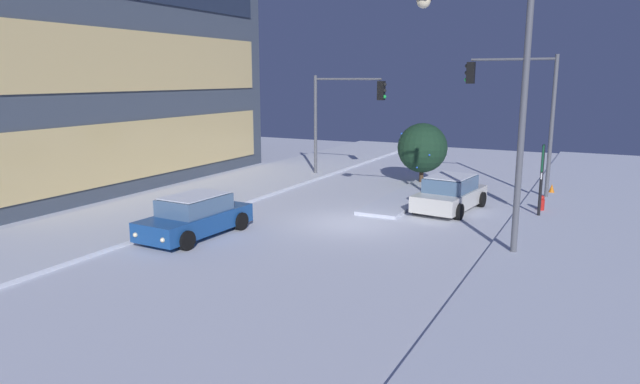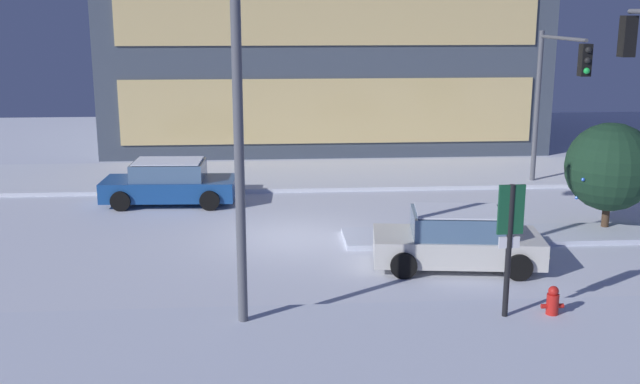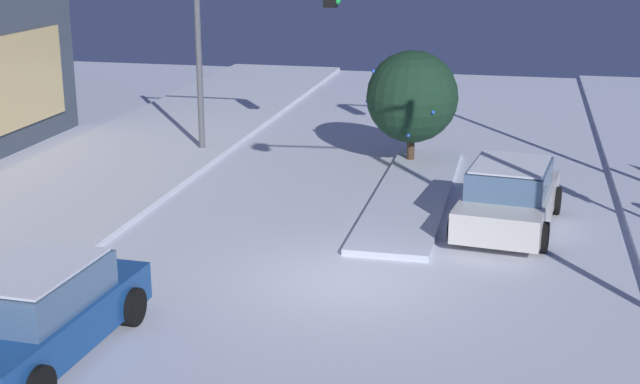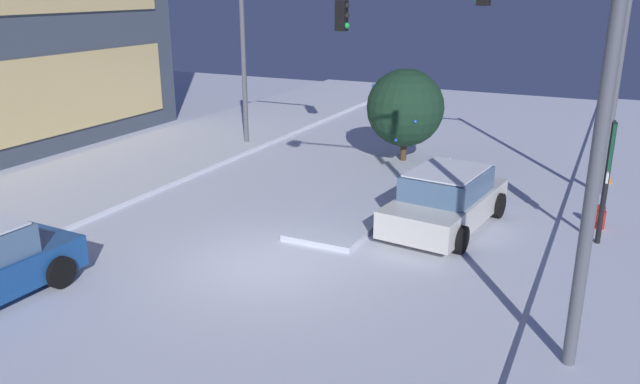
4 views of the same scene
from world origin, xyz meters
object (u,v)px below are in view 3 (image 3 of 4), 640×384
(car_far, at_px, (36,315))
(decorated_tree_median, at_px, (412,97))
(car_near, at_px, (509,197))
(traffic_light_corner_far_right, at_px, (255,20))
(traffic_light_corner_near_right, at_px, (599,9))

(car_far, distance_m, decorated_tree_median, 13.99)
(car_near, height_order, traffic_light_corner_far_right, traffic_light_corner_far_right)
(car_near, xyz_separation_m, traffic_light_corner_near_right, (4.12, -1.89, 3.83))
(traffic_light_corner_near_right, bearing_deg, car_near, 65.33)
(car_near, xyz_separation_m, car_far, (-8.10, 7.03, 0.00))
(car_far, distance_m, traffic_light_corner_near_right, 15.61)
(car_far, relative_size, traffic_light_corner_far_right, 0.80)
(car_far, relative_size, decorated_tree_median, 1.41)
(decorated_tree_median, bearing_deg, car_near, -151.20)
(traffic_light_corner_far_right, relative_size, traffic_light_corner_near_right, 0.86)
(traffic_light_corner_near_right, relative_size, decorated_tree_median, 2.03)
(traffic_light_corner_far_right, xyz_separation_m, traffic_light_corner_near_right, (-1.05, -9.29, 0.57))
(traffic_light_corner_far_right, bearing_deg, decorated_tree_median, 0.12)
(traffic_light_corner_near_right, xyz_separation_m, decorated_tree_median, (1.06, 4.74, -2.60))
(car_near, bearing_deg, car_far, 145.88)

